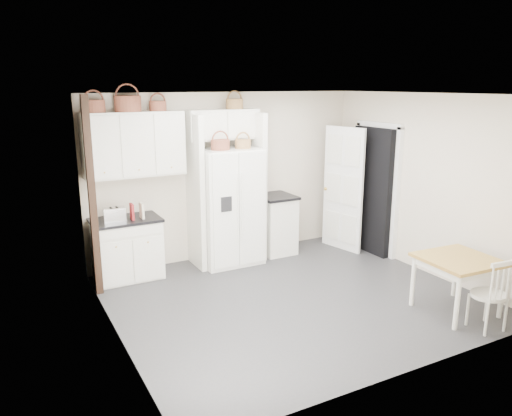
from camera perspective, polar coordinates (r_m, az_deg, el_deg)
floor at (r=6.65m, az=4.21°, el=-10.17°), size 4.50×4.50×0.00m
ceiling at (r=6.07m, az=4.66°, el=12.82°), size 4.50×4.50×0.00m
wall_back at (r=7.96m, az=-3.32°, el=3.71°), size 4.50×0.00×4.50m
wall_left at (r=5.40m, az=-16.17°, el=-1.81°), size 0.00×4.00×4.00m
wall_right at (r=7.66m, az=18.80°, el=2.57°), size 0.00×4.00×4.00m
refrigerator at (r=7.67m, az=-3.19°, el=0.19°), size 0.92×0.74×1.78m
base_cab_left at (r=7.36m, az=-14.49°, el=-4.66°), size 0.91×0.58×0.84m
base_cab_right at (r=8.21m, az=2.18°, el=-1.96°), size 0.53×0.63×0.92m
dining_table at (r=6.60m, az=21.93°, el=-8.15°), size 0.88×0.88×0.69m
windsor_chair at (r=6.27m, az=25.03°, el=-8.98°), size 0.44×0.41×0.83m
counter_left at (r=7.23m, az=-14.71°, el=-1.34°), size 0.95×0.61×0.04m
counter_right at (r=8.09m, az=2.22°, el=1.33°), size 0.57×0.67×0.04m
toaster at (r=7.08m, az=-15.89°, el=-0.75°), size 0.30×0.18×0.20m
cookbook_red at (r=7.14m, az=-13.99°, el=-0.40°), size 0.04×0.15×0.22m
cookbook_cream at (r=7.17m, az=-12.93°, el=-0.29°), size 0.04×0.15×0.22m
basket_upper_a at (r=7.06m, az=-18.02°, el=11.00°), size 0.29×0.29×0.16m
basket_upper_b at (r=7.16m, az=-14.45°, el=11.47°), size 0.36×0.36×0.21m
basket_upper_c at (r=7.27m, az=-11.14°, el=11.38°), size 0.24×0.24×0.14m
basket_bridge_b at (r=7.71m, az=-2.47°, el=11.81°), size 0.26×0.26×0.15m
basket_fridge_a at (r=7.34m, az=-4.11°, el=7.23°), size 0.28×0.28×0.15m
basket_fridge_b at (r=7.50m, az=-1.50°, el=7.33°), size 0.24×0.24×0.13m
upper_cabinet at (r=7.21m, az=-13.77°, el=7.08°), size 1.40×0.34×0.90m
bridge_cabinet at (r=7.64m, az=-3.90°, el=9.51°), size 1.12×0.34×0.45m
fridge_panel_left at (r=7.46m, az=-6.94°, el=1.76°), size 0.08×0.60×2.30m
fridge_panel_right at (r=7.88m, az=-0.01°, el=2.52°), size 0.08×0.60×2.30m
trim_post at (r=6.70m, az=-18.22°, el=1.06°), size 0.09×0.09×2.60m
doorway_void at (r=8.35m, az=13.27°, el=1.92°), size 0.18×0.85×2.05m
door_slab at (r=8.38m, az=9.91°, el=2.13°), size 0.21×0.79×2.05m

